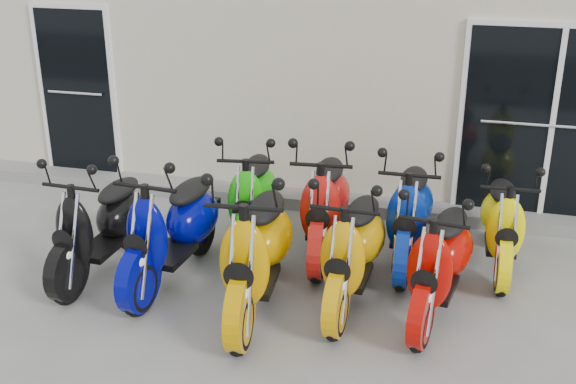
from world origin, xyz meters
The scene contains 14 objects.
ground centered at (0.00, 0.00, 0.00)m, with size 80.00×80.00×0.00m, color gray.
building centered at (0.00, 5.20, 1.60)m, with size 14.00×6.00×3.20m, color beige.
front_step centered at (0.00, 2.02, 0.07)m, with size 14.00×0.40×0.15m, color gray.
door_left centered at (-3.20, 2.17, 1.26)m, with size 1.07×0.08×2.22m, color black.
door_right centered at (2.60, 2.17, 1.26)m, with size 2.02×0.08×2.22m, color black.
scooter_front_black centered at (-1.72, -0.16, 0.67)m, with size 0.66×1.81×1.34m, color black, non-canonical shape.
scooter_front_blue centered at (-0.96, -0.13, 0.72)m, with size 0.70×1.94×1.43m, color #020586, non-canonical shape.
scooter_front_orange_a centered at (-0.02, -0.44, 0.75)m, with size 0.74×2.03×1.50m, color #D19200, non-canonical shape.
scooter_front_orange_b centered at (0.79, -0.10, 0.69)m, with size 0.68×1.86×1.37m, color #DA9A05, non-canonical shape.
scooter_front_red centered at (1.57, -0.12, 0.67)m, with size 0.66×1.81×1.34m, color #B10802, non-canonical shape.
scooter_back_green centered at (-0.47, 0.89, 0.67)m, with size 0.66×1.81×1.34m, color #1BB00B, non-canonical shape.
scooter_back_red centered at (0.33, 0.85, 0.70)m, with size 0.69×1.90×1.41m, color #B5140F, non-canonical shape.
scooter_back_blue centered at (1.21, 0.88, 0.68)m, with size 0.67×1.84×1.36m, color navy, non-canonical shape.
scooter_back_yellow centered at (2.13, 0.95, 0.63)m, with size 0.62×1.69×1.25m, color #FFED00, non-canonical shape.
Camera 1 is at (1.68, -5.94, 3.50)m, focal length 45.00 mm.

